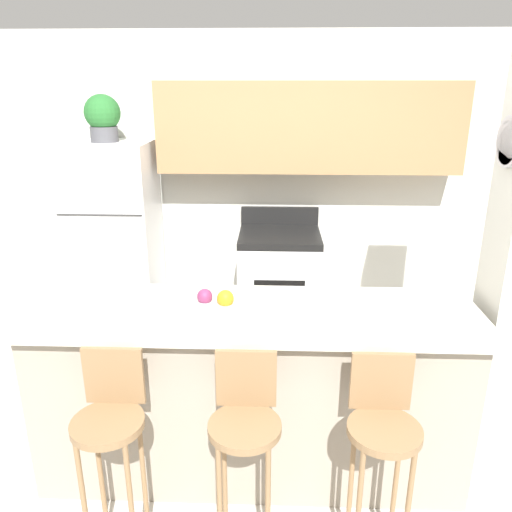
{
  "coord_description": "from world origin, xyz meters",
  "views": [
    {
      "loc": [
        0.12,
        -2.35,
        2.12
      ],
      "look_at": [
        0.0,
        0.73,
        1.05
      ],
      "focal_mm": 35.0,
      "sensor_mm": 36.0,
      "label": 1
    }
  ],
  "objects_px": {
    "bar_stool_mid": "(245,430)",
    "bar_stool_right": "(382,434)",
    "fruit_bowl": "(215,304)",
    "potted_plant_on_fridge": "(103,117)",
    "trash_bin": "(180,318)",
    "bar_stool_left": "(111,427)",
    "stove_range": "(279,282)",
    "refrigerator": "(115,240)"
  },
  "relations": [
    {
      "from": "fruit_bowl",
      "to": "refrigerator",
      "type": "bearing_deg",
      "value": 121.83
    },
    {
      "from": "bar_stool_right",
      "to": "bar_stool_left",
      "type": "bearing_deg",
      "value": 180.0
    },
    {
      "from": "trash_bin",
      "to": "stove_range",
      "type": "bearing_deg",
      "value": 13.61
    },
    {
      "from": "potted_plant_on_fridge",
      "to": "trash_bin",
      "type": "height_order",
      "value": "potted_plant_on_fridge"
    },
    {
      "from": "bar_stool_mid",
      "to": "potted_plant_on_fridge",
      "type": "height_order",
      "value": "potted_plant_on_fridge"
    },
    {
      "from": "fruit_bowl",
      "to": "stove_range",
      "type": "bearing_deg",
      "value": 78.87
    },
    {
      "from": "bar_stool_left",
      "to": "bar_stool_mid",
      "type": "relative_size",
      "value": 1.0
    },
    {
      "from": "fruit_bowl",
      "to": "bar_stool_right",
      "type": "bearing_deg",
      "value": -33.16
    },
    {
      "from": "refrigerator",
      "to": "stove_range",
      "type": "height_order",
      "value": "refrigerator"
    },
    {
      "from": "bar_stool_right",
      "to": "fruit_bowl",
      "type": "height_order",
      "value": "fruit_bowl"
    },
    {
      "from": "refrigerator",
      "to": "fruit_bowl",
      "type": "distance_m",
      "value": 2.08
    },
    {
      "from": "potted_plant_on_fridge",
      "to": "stove_range",
      "type": "bearing_deg",
      "value": 0.12
    },
    {
      "from": "bar_stool_left",
      "to": "bar_stool_right",
      "type": "height_order",
      "value": "same"
    },
    {
      "from": "bar_stool_right",
      "to": "potted_plant_on_fridge",
      "type": "bearing_deg",
      "value": 129.54
    },
    {
      "from": "bar_stool_left",
      "to": "trash_bin",
      "type": "height_order",
      "value": "bar_stool_left"
    },
    {
      "from": "stove_range",
      "to": "trash_bin",
      "type": "bearing_deg",
      "value": -166.39
    },
    {
      "from": "bar_stool_mid",
      "to": "bar_stool_right",
      "type": "height_order",
      "value": "same"
    },
    {
      "from": "bar_stool_mid",
      "to": "trash_bin",
      "type": "height_order",
      "value": "bar_stool_mid"
    },
    {
      "from": "potted_plant_on_fridge",
      "to": "trash_bin",
      "type": "xyz_separation_m",
      "value": [
        0.58,
        -0.2,
        -1.68
      ]
    },
    {
      "from": "bar_stool_left",
      "to": "trash_bin",
      "type": "distance_m",
      "value": 2.12
    },
    {
      "from": "bar_stool_left",
      "to": "trash_bin",
      "type": "xyz_separation_m",
      "value": [
        -0.09,
        2.06,
        -0.48
      ]
    },
    {
      "from": "bar_stool_right",
      "to": "refrigerator",
      "type": "bearing_deg",
      "value": 129.54
    },
    {
      "from": "bar_stool_mid",
      "to": "fruit_bowl",
      "type": "bearing_deg",
      "value": 109.53
    },
    {
      "from": "potted_plant_on_fridge",
      "to": "trash_bin",
      "type": "relative_size",
      "value": 0.99
    },
    {
      "from": "refrigerator",
      "to": "stove_range",
      "type": "distance_m",
      "value": 1.49
    },
    {
      "from": "bar_stool_mid",
      "to": "bar_stool_right",
      "type": "relative_size",
      "value": 1.0
    },
    {
      "from": "stove_range",
      "to": "refrigerator",
      "type": "bearing_deg",
      "value": -179.88
    },
    {
      "from": "bar_stool_mid",
      "to": "fruit_bowl",
      "type": "distance_m",
      "value": 0.66
    },
    {
      "from": "bar_stool_mid",
      "to": "fruit_bowl",
      "type": "relative_size",
      "value": 4.04
    },
    {
      "from": "bar_stool_right",
      "to": "trash_bin",
      "type": "bearing_deg",
      "value": 122.06
    },
    {
      "from": "stove_range",
      "to": "potted_plant_on_fridge",
      "type": "distance_m",
      "value": 2.01
    },
    {
      "from": "bar_stool_mid",
      "to": "refrigerator",
      "type": "bearing_deg",
      "value": 119.28
    },
    {
      "from": "bar_stool_mid",
      "to": "bar_stool_right",
      "type": "bearing_deg",
      "value": 0.0
    },
    {
      "from": "stove_range",
      "to": "bar_stool_mid",
      "type": "height_order",
      "value": "stove_range"
    },
    {
      "from": "bar_stool_left",
      "to": "fruit_bowl",
      "type": "xyz_separation_m",
      "value": [
        0.42,
        0.51,
        0.37
      ]
    },
    {
      "from": "stove_range",
      "to": "fruit_bowl",
      "type": "distance_m",
      "value": 1.89
    },
    {
      "from": "bar_stool_left",
      "to": "bar_stool_right",
      "type": "bearing_deg",
      "value": 0.0
    },
    {
      "from": "refrigerator",
      "to": "trash_bin",
      "type": "height_order",
      "value": "refrigerator"
    },
    {
      "from": "bar_stool_left",
      "to": "bar_stool_right",
      "type": "distance_m",
      "value": 1.2
    },
    {
      "from": "potted_plant_on_fridge",
      "to": "trash_bin",
      "type": "bearing_deg",
      "value": -19.42
    },
    {
      "from": "refrigerator",
      "to": "bar_stool_right",
      "type": "distance_m",
      "value": 2.95
    },
    {
      "from": "stove_range",
      "to": "potted_plant_on_fridge",
      "type": "relative_size",
      "value": 2.85
    }
  ]
}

